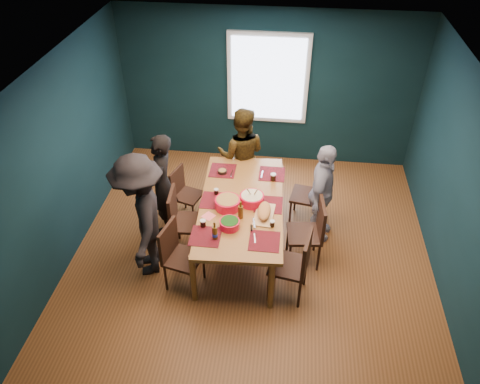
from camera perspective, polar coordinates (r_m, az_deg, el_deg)
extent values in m
cube|color=brown|center=(6.78, 1.45, -7.17)|extent=(5.00, 5.00, 0.01)
cube|color=white|center=(5.25, 1.91, 14.39)|extent=(5.00, 5.00, 0.01)
cube|color=#0D262E|center=(6.57, -20.65, 3.58)|extent=(0.01, 5.00, 2.70)
cube|color=#0D262E|center=(6.26, 25.08, 0.48)|extent=(0.01, 5.00, 2.70)
cube|color=#0D262E|center=(8.08, 3.38, 12.42)|extent=(5.00, 0.01, 2.70)
cube|color=#0D262E|center=(4.13, -1.83, -17.96)|extent=(5.00, 0.01, 2.70)
cube|color=silver|center=(7.97, 3.42, 13.63)|extent=(1.35, 0.06, 1.55)
cube|color=olive|center=(6.28, 0.19, -1.50)|extent=(1.21, 2.25, 0.05)
cylinder|color=olive|center=(5.91, -5.71, -10.43)|extent=(0.08, 0.08, 0.78)
cylinder|color=olive|center=(5.81, 3.83, -11.30)|extent=(0.08, 0.08, 0.78)
cylinder|color=olive|center=(7.38, -2.64, 1.14)|extent=(0.08, 0.08, 0.78)
cylinder|color=olive|center=(7.31, 4.86, 0.61)|extent=(0.08, 0.08, 0.78)
cube|color=#321B10|center=(7.12, -6.35, -0.45)|extent=(0.47, 0.47, 0.04)
cube|color=#321B10|center=(7.06, -7.69, 1.35)|extent=(0.15, 0.37, 0.42)
cylinder|color=#321B10|center=(7.22, -7.99, -2.19)|extent=(0.03, 0.03, 0.39)
cylinder|color=#321B10|center=(7.08, -5.71, -2.87)|extent=(0.03, 0.03, 0.39)
cylinder|color=#321B10|center=(7.43, -6.73, -0.73)|extent=(0.03, 0.03, 0.39)
cylinder|color=#321B10|center=(7.30, -4.50, -1.37)|extent=(0.03, 0.03, 0.39)
cube|color=#321B10|center=(6.52, -6.29, -3.75)|extent=(0.48, 0.48, 0.04)
cube|color=#321B10|center=(6.39, -8.25, -1.86)|extent=(0.07, 0.45, 0.49)
cylinder|color=#321B10|center=(6.59, -8.04, -6.42)|extent=(0.03, 0.03, 0.46)
cylinder|color=#321B10|center=(6.53, -4.70, -6.59)|extent=(0.03, 0.03, 0.46)
cylinder|color=#321B10|center=(6.86, -7.51, -4.21)|extent=(0.03, 0.03, 0.46)
cylinder|color=#321B10|center=(6.81, -4.31, -4.35)|extent=(0.03, 0.03, 0.46)
cube|color=#321B10|center=(6.05, -6.88, -8.07)|extent=(0.52, 0.52, 0.04)
cube|color=#321B10|center=(5.95, -8.75, -5.82)|extent=(0.14, 0.43, 0.47)
cylinder|color=#321B10|center=(6.18, -9.04, -10.31)|extent=(0.03, 0.03, 0.44)
cylinder|color=#321B10|center=(6.05, -5.90, -11.31)|extent=(0.03, 0.03, 0.44)
cylinder|color=#321B10|center=(6.40, -7.47, -8.06)|extent=(0.03, 0.03, 0.44)
cylinder|color=#321B10|center=(6.27, -4.43, -8.96)|extent=(0.03, 0.03, 0.44)
cube|color=#321B10|center=(7.05, 8.08, -0.43)|extent=(0.51, 0.51, 0.04)
cube|color=#321B10|center=(6.88, 9.89, 1.01)|extent=(0.12, 0.44, 0.48)
cylinder|color=#321B10|center=(7.07, 6.14, -2.64)|extent=(0.03, 0.03, 0.45)
cylinder|color=#321B10|center=(7.04, 9.14, -3.19)|extent=(0.03, 0.03, 0.45)
cylinder|color=#321B10|center=(7.36, 6.73, -0.83)|extent=(0.03, 0.03, 0.45)
cylinder|color=#321B10|center=(7.33, 9.62, -1.34)|extent=(0.03, 0.03, 0.45)
cube|color=#321B10|center=(6.37, 7.83, -5.12)|extent=(0.50, 0.50, 0.04)
cube|color=#321B10|center=(6.22, 9.90, -3.28)|extent=(0.09, 0.45, 0.49)
cylinder|color=#321B10|center=(6.38, 6.08, -7.97)|extent=(0.03, 0.03, 0.46)
cylinder|color=#321B10|center=(6.43, 9.54, -7.93)|extent=(0.03, 0.03, 0.46)
cylinder|color=#321B10|center=(6.66, 5.82, -5.61)|extent=(0.03, 0.03, 0.46)
cylinder|color=#321B10|center=(6.70, 9.13, -5.59)|extent=(0.03, 0.03, 0.46)
cube|color=#321B10|center=(5.92, 5.93, -8.90)|extent=(0.53, 0.53, 0.04)
cube|color=#321B10|center=(5.71, 8.14, -7.42)|extent=(0.12, 0.46, 0.50)
cylinder|color=#321B10|center=(6.00, 3.50, -11.52)|extent=(0.03, 0.03, 0.47)
cylinder|color=#321B10|center=(5.96, 7.23, -12.28)|extent=(0.03, 0.03, 0.47)
cylinder|color=#321B10|center=(6.26, 4.40, -8.92)|extent=(0.03, 0.03, 0.47)
cylinder|color=#321B10|center=(6.22, 7.95, -9.63)|extent=(0.03, 0.03, 0.47)
imported|color=black|center=(6.76, -9.47, 0.94)|extent=(0.39, 0.58, 1.57)
imported|color=black|center=(7.30, 0.18, 4.54)|extent=(0.78, 0.61, 1.58)
imported|color=white|center=(6.64, 9.93, -0.17)|extent=(0.56, 0.96, 1.53)
imported|color=black|center=(6.07, -11.91, -2.99)|extent=(0.93, 1.29, 1.79)
cylinder|color=red|center=(6.14, -1.52, -1.40)|extent=(0.34, 0.34, 0.13)
cylinder|color=#5D9837|center=(6.11, -1.53, -0.95)|extent=(0.30, 0.30, 0.02)
cylinder|color=red|center=(6.22, 1.46, -0.87)|extent=(0.32, 0.32, 0.13)
cylinder|color=beige|center=(6.18, 1.46, -0.44)|extent=(0.28, 0.28, 0.02)
cylinder|color=tan|center=(6.15, 1.87, -0.12)|extent=(0.09, 0.18, 0.26)
cylinder|color=tan|center=(6.16, 1.17, -0.07)|extent=(0.08, 0.18, 0.26)
cylinder|color=red|center=(5.85, -1.27, -3.93)|extent=(0.25, 0.25, 0.11)
cylinder|color=#194A12|center=(5.82, -1.28, -3.57)|extent=(0.22, 0.22, 0.02)
cube|color=tan|center=(6.06, 2.96, -2.79)|extent=(0.28, 0.49, 0.02)
ellipsoid|color=#C47A46|center=(6.02, 2.98, -2.32)|extent=(0.20, 0.39, 0.11)
cube|color=silver|center=(5.91, 1.72, -3.76)|extent=(0.06, 0.19, 0.00)
cylinder|color=black|center=(5.83, 1.40, -4.38)|extent=(0.04, 0.11, 0.02)
sphere|color=#225D15|center=(5.94, 2.90, -2.91)|extent=(0.03, 0.03, 0.03)
sphere|color=#225D15|center=(6.02, 2.98, -2.28)|extent=(0.03, 0.03, 0.03)
sphere|color=#225D15|center=(6.10, 3.05, -1.66)|extent=(0.03, 0.03, 0.03)
cylinder|color=black|center=(6.80, -2.16, 2.49)|extent=(0.13, 0.13, 0.05)
cylinder|color=#5D9837|center=(6.79, -2.17, 2.64)|extent=(0.11, 0.11, 0.01)
cylinder|color=#4C300D|center=(5.68, -3.09, -4.98)|extent=(0.07, 0.07, 0.19)
cylinder|color=#4C300D|center=(5.59, -3.13, -3.97)|extent=(0.03, 0.03, 0.07)
cylinder|color=#1833AE|center=(5.70, -3.08, -5.21)|extent=(0.07, 0.07, 0.04)
cylinder|color=#4C300D|center=(5.96, 0.07, -2.46)|extent=(0.07, 0.07, 0.19)
cylinder|color=#4C300D|center=(5.88, 0.07, -1.49)|extent=(0.03, 0.03, 0.07)
cylinder|color=black|center=(5.88, -4.52, -3.85)|extent=(0.07, 0.07, 0.10)
cylinder|color=silver|center=(5.85, -4.54, -3.51)|extent=(0.07, 0.07, 0.02)
cylinder|color=black|center=(5.88, 3.94, -3.88)|extent=(0.06, 0.06, 0.09)
cylinder|color=silver|center=(5.86, 3.96, -3.59)|extent=(0.06, 0.06, 0.01)
cylinder|color=black|center=(6.66, 4.07, 1.81)|extent=(0.07, 0.07, 0.11)
cylinder|color=silver|center=(6.63, 4.08, 2.15)|extent=(0.08, 0.08, 0.02)
cylinder|color=black|center=(6.39, -2.90, 0.02)|extent=(0.06, 0.06, 0.09)
cylinder|color=silver|center=(6.37, -2.91, 0.30)|extent=(0.06, 0.06, 0.01)
cube|color=#F6676E|center=(6.27, 3.55, -1.29)|extent=(0.14, 0.14, 0.00)
cube|color=#F6676E|center=(6.06, -3.85, -2.95)|extent=(0.20, 0.20, 0.00)
cube|color=#F6676E|center=(5.68, 2.41, -6.18)|extent=(0.17, 0.17, 0.00)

